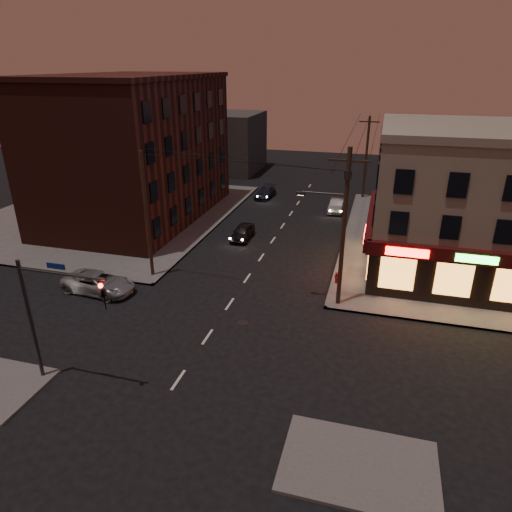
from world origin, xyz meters
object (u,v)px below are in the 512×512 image
(sedan_mid, at_px, (337,206))
(sedan_far, at_px, (265,192))
(sedan_near, at_px, (243,232))
(fire_hydrant, at_px, (337,277))
(suv_cross, at_px, (98,283))

(sedan_mid, xyz_separation_m, sedan_far, (-8.57, 3.20, -0.05))
(sedan_near, bearing_deg, fire_hydrant, -37.82)
(sedan_mid, bearing_deg, sedan_near, -122.68)
(sedan_far, relative_size, fire_hydrant, 4.89)
(fire_hydrant, bearing_deg, sedan_far, 117.06)
(fire_hydrant, bearing_deg, suv_cross, -160.75)
(sedan_near, xyz_separation_m, sedan_mid, (7.16, 10.39, 0.00))
(suv_cross, xyz_separation_m, sedan_far, (5.04, 25.96, -0.11))
(fire_hydrant, bearing_deg, sedan_mid, 96.33)
(suv_cross, bearing_deg, sedan_mid, -25.48)
(sedan_near, xyz_separation_m, sedan_far, (-1.41, 13.59, -0.05))
(sedan_near, height_order, sedan_far, sedan_near)
(sedan_far, bearing_deg, fire_hydrant, -59.36)
(sedan_far, bearing_deg, suv_cross, -97.42)
(suv_cross, height_order, sedan_far, suv_cross)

